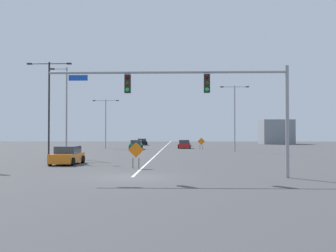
{
  "coord_description": "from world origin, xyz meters",
  "views": [
    {
      "loc": [
        2.67,
        -21.37,
        2.49
      ],
      "look_at": [
        1.05,
        33.25,
        3.57
      ],
      "focal_mm": 40.31,
      "sensor_mm": 36.0,
      "label": 1
    }
  ],
  "objects_px": {
    "street_lamp_far_left": "(106,119)",
    "car_green_approaching": "(136,145)",
    "construction_sign_median_near": "(201,142)",
    "construction_sign_right_shoulder": "(136,152)",
    "car_black_passing": "(142,142)",
    "street_lamp_mid_left": "(49,102)",
    "car_orange_mid": "(67,156)",
    "car_yellow_near": "(185,143)",
    "traffic_signal_assembly": "(203,91)",
    "street_lamp_far_right": "(235,113)",
    "car_red_distant": "(184,144)",
    "street_lamp_near_left": "(65,108)"
  },
  "relations": [
    {
      "from": "traffic_signal_assembly",
      "to": "construction_sign_right_shoulder",
      "type": "distance_m",
      "value": 8.01
    },
    {
      "from": "street_lamp_far_right",
      "to": "car_orange_mid",
      "type": "xyz_separation_m",
      "value": [
        -16.67,
        -21.68,
        -4.64
      ]
    },
    {
      "from": "car_yellow_near",
      "to": "car_orange_mid",
      "type": "bearing_deg",
      "value": -102.7
    },
    {
      "from": "construction_sign_median_near",
      "to": "car_green_approaching",
      "type": "height_order",
      "value": "construction_sign_median_near"
    },
    {
      "from": "street_lamp_mid_left",
      "to": "construction_sign_median_near",
      "type": "xyz_separation_m",
      "value": [
        15.63,
        22.5,
        -4.27
      ]
    },
    {
      "from": "street_lamp_far_right",
      "to": "street_lamp_mid_left",
      "type": "relative_size",
      "value": 0.98
    },
    {
      "from": "street_lamp_mid_left",
      "to": "car_black_passing",
      "type": "height_order",
      "value": "street_lamp_mid_left"
    },
    {
      "from": "street_lamp_near_left",
      "to": "street_lamp_mid_left",
      "type": "relative_size",
      "value": 1.0
    },
    {
      "from": "street_lamp_far_left",
      "to": "construction_sign_right_shoulder",
      "type": "height_order",
      "value": "street_lamp_far_left"
    },
    {
      "from": "street_lamp_far_left",
      "to": "car_yellow_near",
      "type": "height_order",
      "value": "street_lamp_far_left"
    },
    {
      "from": "street_lamp_mid_left",
      "to": "car_black_passing",
      "type": "relative_size",
      "value": 2.0
    },
    {
      "from": "street_lamp_far_right",
      "to": "construction_sign_right_shoulder",
      "type": "bearing_deg",
      "value": -113.23
    },
    {
      "from": "construction_sign_right_shoulder",
      "to": "car_black_passing",
      "type": "xyz_separation_m",
      "value": [
        -4.8,
        53.31,
        -0.52
      ]
    },
    {
      "from": "traffic_signal_assembly",
      "to": "street_lamp_near_left",
      "type": "height_order",
      "value": "street_lamp_near_left"
    },
    {
      "from": "car_orange_mid",
      "to": "car_red_distant",
      "type": "relative_size",
      "value": 1.03
    },
    {
      "from": "car_red_distant",
      "to": "car_orange_mid",
      "type": "bearing_deg",
      "value": -106.73
    },
    {
      "from": "car_green_approaching",
      "to": "traffic_signal_assembly",
      "type": "bearing_deg",
      "value": -77.87
    },
    {
      "from": "construction_sign_right_shoulder",
      "to": "car_red_distant",
      "type": "xyz_separation_m",
      "value": [
        3.91,
        36.07,
        -0.54
      ]
    },
    {
      "from": "construction_sign_median_near",
      "to": "construction_sign_right_shoulder",
      "type": "bearing_deg",
      "value": -101.94
    },
    {
      "from": "construction_sign_right_shoulder",
      "to": "car_black_passing",
      "type": "height_order",
      "value": "construction_sign_right_shoulder"
    },
    {
      "from": "street_lamp_mid_left",
      "to": "traffic_signal_assembly",
      "type": "bearing_deg",
      "value": -45.21
    },
    {
      "from": "street_lamp_far_left",
      "to": "construction_sign_median_near",
      "type": "relative_size",
      "value": 4.4
    },
    {
      "from": "street_lamp_far_left",
      "to": "car_black_passing",
      "type": "relative_size",
      "value": 1.76
    },
    {
      "from": "construction_sign_median_near",
      "to": "car_yellow_near",
      "type": "xyz_separation_m",
      "value": [
        -2.26,
        17.78,
        -0.6
      ]
    },
    {
      "from": "street_lamp_far_left",
      "to": "street_lamp_far_right",
      "type": "relative_size",
      "value": 0.9
    },
    {
      "from": "construction_sign_median_near",
      "to": "car_orange_mid",
      "type": "bearing_deg",
      "value": -114.44
    },
    {
      "from": "traffic_signal_assembly",
      "to": "street_lamp_far_right",
      "type": "bearing_deg",
      "value": 78.36
    },
    {
      "from": "car_orange_mid",
      "to": "car_yellow_near",
      "type": "bearing_deg",
      "value": 77.3
    },
    {
      "from": "street_lamp_far_left",
      "to": "street_lamp_far_right",
      "type": "height_order",
      "value": "street_lamp_far_right"
    },
    {
      "from": "street_lamp_far_left",
      "to": "street_lamp_far_right",
      "type": "bearing_deg",
      "value": -27.3
    },
    {
      "from": "car_red_distant",
      "to": "traffic_signal_assembly",
      "type": "bearing_deg",
      "value": -89.27
    },
    {
      "from": "car_orange_mid",
      "to": "car_black_passing",
      "type": "xyz_separation_m",
      "value": [
        1.14,
        50.01,
        -0.02
      ]
    },
    {
      "from": "car_black_passing",
      "to": "car_red_distant",
      "type": "xyz_separation_m",
      "value": [
        8.7,
        -17.24,
        -0.02
      ]
    },
    {
      "from": "street_lamp_far_left",
      "to": "car_green_approaching",
      "type": "relative_size",
      "value": 1.92
    },
    {
      "from": "traffic_signal_assembly",
      "to": "car_green_approaching",
      "type": "height_order",
      "value": "traffic_signal_assembly"
    },
    {
      "from": "traffic_signal_assembly",
      "to": "construction_sign_right_shoulder",
      "type": "bearing_deg",
      "value": 128.59
    },
    {
      "from": "car_orange_mid",
      "to": "street_lamp_near_left",
      "type": "bearing_deg",
      "value": 108.12
    },
    {
      "from": "street_lamp_far_left",
      "to": "car_green_approaching",
      "type": "xyz_separation_m",
      "value": [
        5.37,
        -2.78,
        -4.2
      ]
    },
    {
      "from": "traffic_signal_assembly",
      "to": "car_red_distant",
      "type": "relative_size",
      "value": 3.47
    },
    {
      "from": "street_lamp_near_left",
      "to": "construction_sign_right_shoulder",
      "type": "distance_m",
      "value": 14.63
    },
    {
      "from": "traffic_signal_assembly",
      "to": "car_black_passing",
      "type": "distance_m",
      "value": 59.74
    },
    {
      "from": "street_lamp_far_left",
      "to": "car_yellow_near",
      "type": "bearing_deg",
      "value": 44.72
    },
    {
      "from": "car_yellow_near",
      "to": "car_black_passing",
      "type": "height_order",
      "value": "car_black_passing"
    },
    {
      "from": "car_green_approaching",
      "to": "construction_sign_right_shoulder",
      "type": "bearing_deg",
      "value": -83.44
    },
    {
      "from": "construction_sign_right_shoulder",
      "to": "car_black_passing",
      "type": "relative_size",
      "value": 0.4
    },
    {
      "from": "street_lamp_near_left",
      "to": "construction_sign_right_shoulder",
      "type": "relative_size",
      "value": 4.97
    },
    {
      "from": "street_lamp_near_left",
      "to": "construction_sign_median_near",
      "type": "bearing_deg",
      "value": 52.27
    },
    {
      "from": "car_orange_mid",
      "to": "car_green_approaching",
      "type": "relative_size",
      "value": 0.96
    },
    {
      "from": "street_lamp_far_right",
      "to": "car_orange_mid",
      "type": "distance_m",
      "value": 27.74
    },
    {
      "from": "street_lamp_near_left",
      "to": "construction_sign_median_near",
      "type": "xyz_separation_m",
      "value": [
        15.01,
        19.4,
        -3.88
      ]
    }
  ]
}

